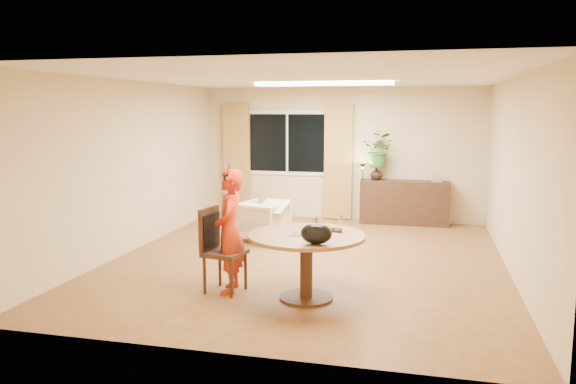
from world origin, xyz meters
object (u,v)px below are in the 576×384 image
object	(u,v)px
sideboard	(405,202)
child	(230,231)
dining_chair	(225,250)
armchair	(263,221)
dining_table	(306,248)

from	to	relation	value
sideboard	child	bearing A→B (deg)	-112.10
dining_chair	sideboard	bearing A→B (deg)	76.96
sideboard	armchair	bearing A→B (deg)	-138.85
dining_table	armchair	xyz separation A→B (m)	(-1.31, 2.71, -0.27)
dining_table	armchair	world-z (taller)	dining_table
armchair	dining_table	bearing A→B (deg)	130.08
dining_chair	armchair	size ratio (longest dim) A/B	1.39
dining_table	child	bearing A→B (deg)	176.14
dining_table	child	size ratio (longest dim) A/B	0.91
sideboard	dining_table	bearing A→B (deg)	-101.23
dining_table	child	distance (m)	0.95
dining_chair	sideboard	world-z (taller)	dining_chair
dining_table	sideboard	distance (m)	4.75
dining_chair	sideboard	xyz separation A→B (m)	(1.92, 4.62, -0.09)
dining_chair	child	world-z (taller)	child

